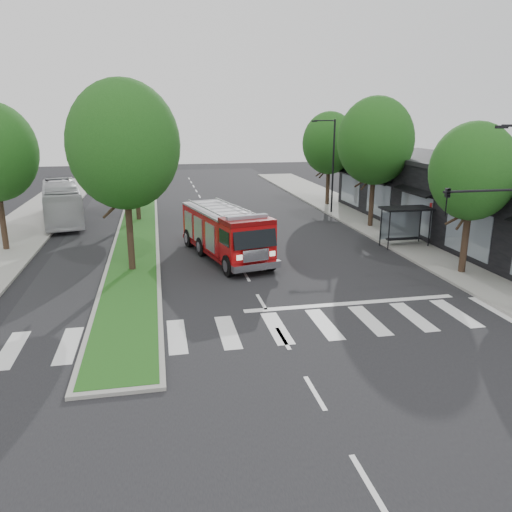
{
  "coord_description": "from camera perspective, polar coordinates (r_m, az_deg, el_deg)",
  "views": [
    {
      "loc": [
        -4.48,
        -21.06,
        8.25
      ],
      "look_at": [
        0.03,
        1.45,
        1.8
      ],
      "focal_mm": 35.0,
      "sensor_mm": 36.0,
      "label": 1
    }
  ],
  "objects": [
    {
      "name": "storefront_row",
      "position": [
        38.2,
        23.17,
        5.78
      ],
      "size": [
        8.0,
        30.0,
        5.0
      ],
      "primitive_type": "cube",
      "color": "black",
      "rests_on": "ground"
    },
    {
      "name": "sidewalk_right",
      "position": [
        36.33,
        16.88,
        2.0
      ],
      "size": [
        5.0,
        80.0,
        0.15
      ],
      "primitive_type": "cube",
      "color": "gray",
      "rests_on": "ground"
    },
    {
      "name": "tree_right_far",
      "position": [
        47.87,
        8.38,
        12.64
      ],
      "size": [
        5.0,
        5.0,
        8.73
      ],
      "color": "black",
      "rests_on": "ground"
    },
    {
      "name": "streetlight_right_near",
      "position": [
        22.8,
        27.14,
        4.92
      ],
      "size": [
        4.08,
        0.22,
        8.0
      ],
      "color": "black",
      "rests_on": "ground"
    },
    {
      "name": "fire_engine",
      "position": [
        29.91,
        -3.51,
        2.65
      ],
      "size": [
        4.76,
        9.48,
        3.16
      ],
      "rotation": [
        0.0,
        0.0,
        0.24
      ],
      "color": "#600506",
      "rests_on": "ground"
    },
    {
      "name": "tree_right_near",
      "position": [
        28.19,
        23.55,
        8.82
      ],
      "size": [
        4.4,
        4.4,
        8.05
      ],
      "color": "black",
      "rests_on": "ground"
    },
    {
      "name": "streetlight_right_far",
      "position": [
        43.82,
        8.63,
        10.58
      ],
      "size": [
        2.11,
        0.2,
        8.0
      ],
      "color": "black",
      "rests_on": "ground"
    },
    {
      "name": "tree_right_mid",
      "position": [
        38.57,
        13.48,
        12.66
      ],
      "size": [
        5.6,
        5.6,
        9.72
      ],
      "color": "black",
      "rests_on": "ground"
    },
    {
      "name": "ground",
      "position": [
        23.06,
        0.62,
        -5.27
      ],
      "size": [
        140.0,
        140.0,
        0.0
      ],
      "primitive_type": "plane",
      "color": "black",
      "rests_on": "ground"
    },
    {
      "name": "city_bus",
      "position": [
        43.22,
        -21.32,
        5.75
      ],
      "size": [
        4.74,
        11.67,
        3.17
      ],
      "primitive_type": "imported",
      "rotation": [
        0.0,
        0.0,
        0.19
      ],
      "color": "#BABABF",
      "rests_on": "ground"
    },
    {
      "name": "tree_median_far",
      "position": [
        41.13,
        -13.79,
        12.8
      ],
      "size": [
        5.6,
        5.6,
        9.72
      ],
      "color": "black",
      "rests_on": "ground"
    },
    {
      "name": "tree_median_near",
      "position": [
        27.15,
        -14.87,
        12.15
      ],
      "size": [
        5.8,
        5.8,
        10.16
      ],
      "color": "black",
      "rests_on": "ground"
    },
    {
      "name": "median",
      "position": [
        39.94,
        -13.3,
        3.46
      ],
      "size": [
        3.0,
        50.0,
        0.15
      ],
      "color": "gray",
      "rests_on": "ground"
    },
    {
      "name": "bus_shelter",
      "position": [
        33.73,
        16.64,
        4.42
      ],
      "size": [
        3.2,
        1.6,
        2.61
      ],
      "color": "black",
      "rests_on": "ground"
    }
  ]
}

